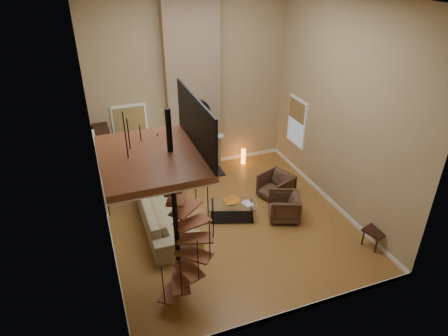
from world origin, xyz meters
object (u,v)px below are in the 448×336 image
object	(u,v)px
armchair_near	(278,186)
accent_lamp	(243,157)
hutch	(106,159)
side_chair	(379,227)
sofa	(165,213)
armchair_far	(287,207)
coffee_table	(232,209)
floor_lamp	(168,147)

from	to	relation	value
armchair_near	accent_lamp	size ratio (longest dim) A/B	1.61
armchair_near	accent_lamp	bearing A→B (deg)	162.84
hutch	armchair_near	bearing A→B (deg)	-25.75
hutch	side_chair	bearing A→B (deg)	-40.44
hutch	accent_lamp	bearing A→B (deg)	0.36
sofa	armchair_far	size ratio (longest dim) A/B	3.63
hutch	coffee_table	distance (m)	3.99
accent_lamp	side_chair	size ratio (longest dim) A/B	0.52
sofa	coffee_table	world-z (taller)	sofa
side_chair	armchair_near	bearing A→B (deg)	114.78
armchair_far	accent_lamp	world-z (taller)	armchair_far
coffee_table	armchair_near	bearing A→B (deg)	18.57
sofa	armchair_near	xyz separation A→B (m)	(3.34, 0.27, -0.04)
hutch	armchair_far	xyz separation A→B (m)	(4.22, -3.20, -0.60)
hutch	coffee_table	bearing A→B (deg)	-43.35
armchair_near	side_chair	bearing A→B (deg)	3.60
coffee_table	floor_lamp	bearing A→B (deg)	121.92
hutch	side_chair	xyz separation A→B (m)	(5.74, -4.89, -0.42)
sofa	floor_lamp	distance (m)	2.00
armchair_far	side_chair	bearing A→B (deg)	63.74
sofa	accent_lamp	xyz separation A→B (m)	(3.18, 2.46, -0.15)
accent_lamp	side_chair	bearing A→B (deg)	-73.96
sofa	side_chair	world-z (taller)	side_chair
armchair_far	sofa	bearing A→B (deg)	-82.18
sofa	coffee_table	bearing A→B (deg)	-98.88
hutch	accent_lamp	size ratio (longest dim) A/B	3.77
coffee_table	side_chair	size ratio (longest dim) A/B	1.37
coffee_table	floor_lamp	world-z (taller)	floor_lamp
armchair_far	side_chair	distance (m)	2.28
floor_lamp	sofa	bearing A→B (deg)	-107.95
armchair_far	side_chair	world-z (taller)	side_chair
coffee_table	side_chair	xyz separation A→B (m)	(2.87, -2.19, 0.24)
sofa	accent_lamp	distance (m)	4.02
floor_lamp	hutch	bearing A→B (deg)	154.71
coffee_table	sofa	bearing A→B (deg)	171.01
floor_lamp	armchair_near	bearing A→B (deg)	-26.02
armchair_near	accent_lamp	xyz separation A→B (m)	(-0.15, 2.19, -0.10)
sofa	armchair_near	bearing A→B (deg)	-85.26
side_chair	accent_lamp	bearing A→B (deg)	106.04
hutch	accent_lamp	world-z (taller)	hutch
floor_lamp	accent_lamp	world-z (taller)	floor_lamp
floor_lamp	accent_lamp	bearing A→B (deg)	17.10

